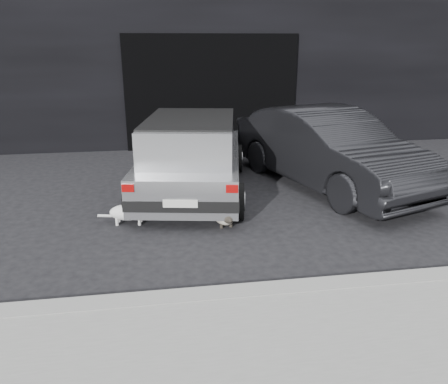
{
  "coord_description": "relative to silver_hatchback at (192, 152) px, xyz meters",
  "views": [
    {
      "loc": [
        -0.3,
        -6.26,
        2.43
      ],
      "look_at": [
        0.56,
        -0.71,
        0.49
      ],
      "focal_mm": 35.0,
      "sensor_mm": 36.0,
      "label": 1
    }
  ],
  "objects": [
    {
      "name": "sidewalk",
      "position": [
        0.76,
        -4.56,
        -0.65
      ],
      "size": [
        18.0,
        2.2,
        0.11
      ],
      "primitive_type": "cube",
      "color": "gray",
      "rests_on": "ground"
    },
    {
      "name": "cat_white",
      "position": [
        -0.97,
        -1.22,
        -0.52
      ],
      "size": [
        0.79,
        0.32,
        0.37
      ],
      "rotation": [
        0.0,
        0.0,
        -1.69
      ],
      "color": "silver",
      "rests_on": "ground"
    },
    {
      "name": "ground",
      "position": [
        -0.24,
        -0.76,
        -0.7
      ],
      "size": [
        80.0,
        80.0,
        0.0
      ],
      "primitive_type": "plane",
      "color": "black",
      "rests_on": "ground"
    },
    {
      "name": "garage_opening",
      "position": [
        0.76,
        3.23,
        0.6
      ],
      "size": [
        4.0,
        0.1,
        2.6
      ],
      "primitive_type": "cube",
      "color": "black",
      "rests_on": "ground"
    },
    {
      "name": "second_car",
      "position": [
        2.36,
        0.01,
        -0.03
      ],
      "size": [
        2.64,
        4.32,
        1.35
      ],
      "primitive_type": "imported",
      "rotation": [
        0.0,
        0.0,
        0.32
      ],
      "color": "black",
      "rests_on": "ground"
    },
    {
      "name": "curb",
      "position": [
        0.76,
        -3.36,
        -0.64
      ],
      "size": [
        18.0,
        0.25,
        0.12
      ],
      "primitive_type": "cube",
      "color": "gray",
      "rests_on": "ground"
    },
    {
      "name": "cat_siamese",
      "position": [
        0.31,
        -1.46,
        -0.57
      ],
      "size": [
        0.34,
        0.8,
        0.28
      ],
      "rotation": [
        0.0,
        0.0,
        3.28
      ],
      "color": "beige",
      "rests_on": "ground"
    },
    {
      "name": "silver_hatchback",
      "position": [
        0.0,
        0.0,
        0.0
      ],
      "size": [
        2.2,
        3.7,
        1.28
      ],
      "rotation": [
        0.0,
        0.0,
        -0.18
      ],
      "color": "#A8AAAD",
      "rests_on": "ground"
    },
    {
      "name": "building_facade",
      "position": [
        0.76,
        5.24,
        1.8
      ],
      "size": [
        34.0,
        4.0,
        5.0
      ],
      "primitive_type": "cube",
      "color": "black",
      "rests_on": "ground"
    }
  ]
}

